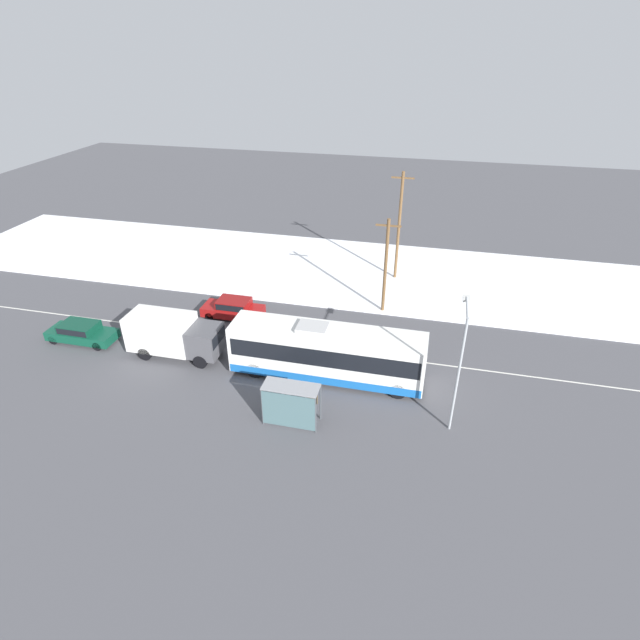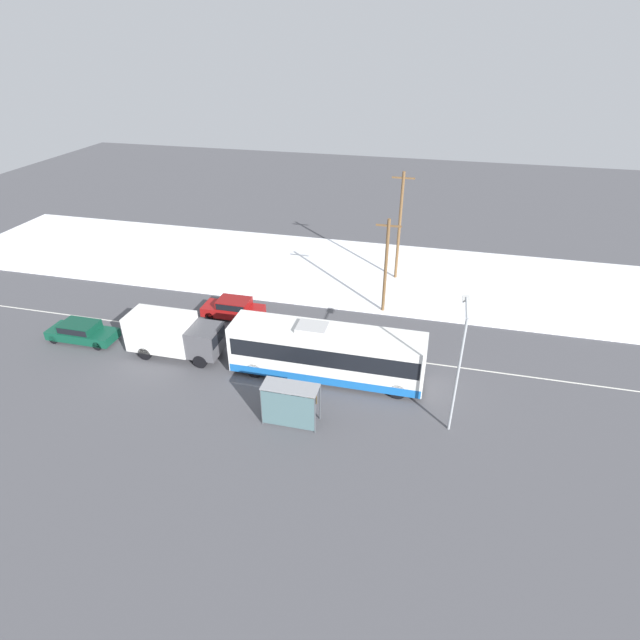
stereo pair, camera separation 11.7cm
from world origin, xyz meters
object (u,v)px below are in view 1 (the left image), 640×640
(pedestrian_at_stop, at_px, (313,399))
(utility_pole_roadside, at_px, (386,265))
(box_truck, at_px, (173,334))
(utility_pole_snowlot, at_px, (399,226))
(parked_car_near_truck, at_px, (81,331))
(city_bus, at_px, (327,353))
(bus_shelter, at_px, (290,400))
(sedan_car, at_px, (233,308))
(streetlamp, at_px, (460,354))

(pedestrian_at_stop, height_order, utility_pole_roadside, utility_pole_roadside)
(box_truck, relative_size, utility_pole_snowlot, 0.67)
(utility_pole_snowlot, bearing_deg, parked_car_near_truck, -142.68)
(box_truck, bearing_deg, utility_pole_snowlot, 49.71)
(city_bus, distance_m, pedestrian_at_stop, 3.68)
(box_truck, distance_m, pedestrian_at_stop, 10.87)
(pedestrian_at_stop, distance_m, utility_pole_snowlot, 19.28)
(city_bus, distance_m, bus_shelter, 4.89)
(parked_car_near_truck, distance_m, bus_shelter, 17.03)
(bus_shelter, bearing_deg, box_truck, 152.69)
(sedan_car, height_order, bus_shelter, bus_shelter)
(streetlamp, distance_m, utility_pole_roadside, 12.64)
(city_bus, xyz_separation_m, bus_shelter, (-0.91, -4.81, -0.02))
(pedestrian_at_stop, distance_m, bus_shelter, 1.68)
(box_truck, distance_m, bus_shelter, 10.47)
(box_truck, xyz_separation_m, utility_pole_snowlot, (12.82, 15.13, 3.19))
(box_truck, height_order, pedestrian_at_stop, box_truck)
(sedan_car, bearing_deg, streetlamp, 153.13)
(city_bus, relative_size, box_truck, 1.93)
(box_truck, distance_m, utility_pole_roadside, 15.61)
(pedestrian_at_stop, relative_size, utility_pole_roadside, 0.22)
(streetlamp, bearing_deg, sedan_car, 153.13)
(city_bus, xyz_separation_m, utility_pole_snowlot, (2.61, 15.12, 3.05))
(city_bus, xyz_separation_m, pedestrian_at_stop, (0.03, -3.61, -0.73))
(parked_car_near_truck, relative_size, bus_shelter, 1.56)
(city_bus, distance_m, sedan_car, 10.02)
(bus_shelter, height_order, streetlamp, streetlamp)
(utility_pole_snowlot, bearing_deg, bus_shelter, -100.03)
(streetlamp, bearing_deg, city_bus, 161.44)
(streetlamp, relative_size, utility_pole_snowlot, 0.75)
(city_bus, height_order, box_truck, city_bus)
(city_bus, bearing_deg, sedan_car, 146.58)
(sedan_car, relative_size, utility_pole_roadside, 0.62)
(utility_pole_snowlot, bearing_deg, box_truck, -130.29)
(bus_shelter, distance_m, streetlamp, 9.11)
(sedan_car, bearing_deg, utility_pole_snowlot, -138.66)
(city_bus, bearing_deg, streetlamp, -18.56)
(bus_shelter, height_order, utility_pole_roadside, utility_pole_roadside)
(utility_pole_roadside, bearing_deg, streetlamp, -65.94)
(parked_car_near_truck, relative_size, utility_pole_snowlot, 0.52)
(city_bus, relative_size, pedestrian_at_stop, 7.42)
(pedestrian_at_stop, xyz_separation_m, utility_pole_snowlot, (2.59, 18.73, 3.78))
(streetlamp, height_order, utility_pole_roadside, utility_pole_roadside)
(streetlamp, bearing_deg, pedestrian_at_stop, -171.62)
(city_bus, height_order, sedan_car, city_bus)
(sedan_car, bearing_deg, parked_car_near_truck, 31.71)
(bus_shelter, bearing_deg, utility_pole_roadside, 76.83)
(sedan_car, height_order, utility_pole_roadside, utility_pole_roadside)
(city_bus, bearing_deg, bus_shelter, -100.71)
(bus_shelter, xyz_separation_m, utility_pole_snowlot, (3.52, 19.93, 3.08))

